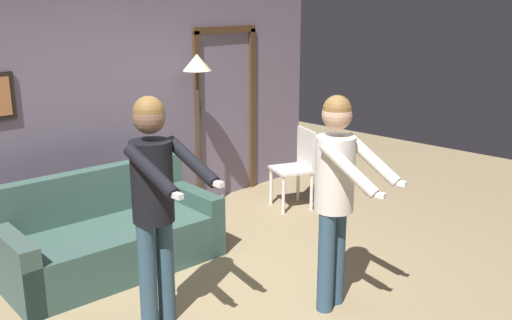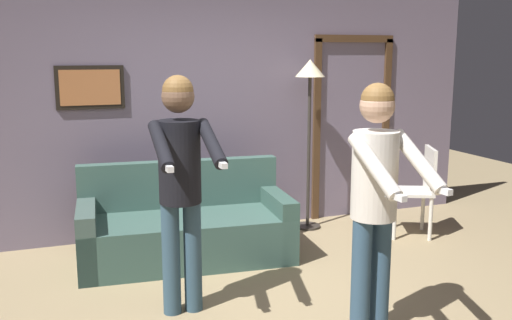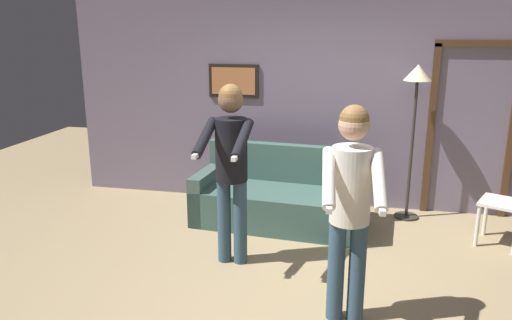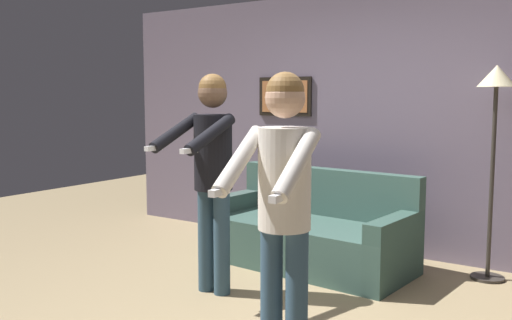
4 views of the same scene
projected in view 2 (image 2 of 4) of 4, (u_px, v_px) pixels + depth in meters
ground_plane at (277, 314)px, 4.16m from camera, size 12.00×12.00×0.00m
back_wall_assembly at (200, 110)px, 5.94m from camera, size 6.40×0.10×2.60m
couch at (186, 230)px, 5.26m from camera, size 1.96×1.00×0.87m
torchiere_lamp at (310, 91)px, 5.98m from camera, size 0.31×0.31×1.82m
person_standing_left at (180, 172)px, 4.01m from camera, size 0.44×0.70×1.73m
person_standing_right at (376, 187)px, 3.69m from camera, size 0.47×0.66×1.70m
dining_chair_distant at (419, 186)px, 5.90m from camera, size 0.55×0.55×0.93m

